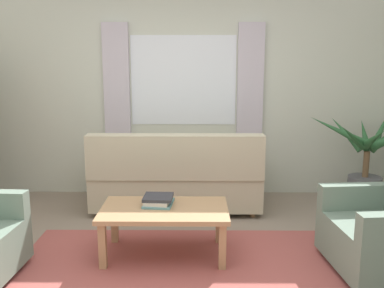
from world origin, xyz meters
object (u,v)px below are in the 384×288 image
at_px(couch, 177,178).
at_px(potted_plant, 365,164).
at_px(book_stack_on_table, 158,200).
at_px(coffee_table, 164,214).

distance_m(couch, potted_plant, 2.22).
height_order(couch, book_stack_on_table, couch).
bearing_deg(book_stack_on_table, coffee_table, -57.53).
distance_m(couch, book_stack_on_table, 1.10).
bearing_deg(couch, potted_plant, -175.86).
xyz_separation_m(couch, book_stack_on_table, (-0.11, -1.09, 0.11)).
bearing_deg(coffee_table, potted_plant, 30.78).
relative_size(couch, book_stack_on_table, 6.12).
bearing_deg(book_stack_on_table, couch, 84.11).
distance_m(coffee_table, potted_plant, 2.64).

